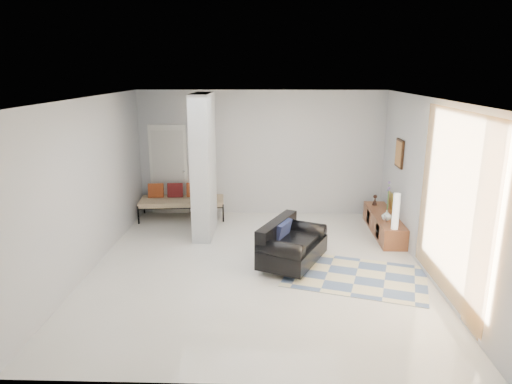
{
  "coord_description": "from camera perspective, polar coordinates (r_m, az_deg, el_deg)",
  "views": [
    {
      "loc": [
        0.2,
        -7.12,
        3.22
      ],
      "look_at": [
        -0.04,
        0.6,
        1.15
      ],
      "focal_mm": 32.0,
      "sensor_mm": 36.0,
      "label": 1
    }
  ],
  "objects": [
    {
      "name": "ceiling",
      "position": [
        7.14,
        0.16,
        11.65
      ],
      "size": [
        6.0,
        6.0,
        0.0
      ],
      "primitive_type": "plane",
      "rotation": [
        3.14,
        0.0,
        0.0
      ],
      "color": "white",
      "rests_on": "wall_back"
    },
    {
      "name": "loveseat",
      "position": [
        7.77,
        4.24,
        -6.58
      ],
      "size": [
        1.27,
        1.55,
        0.76
      ],
      "rotation": [
        0.0,
        0.0,
        -0.43
      ],
      "color": "silver",
      "rests_on": "floor"
    },
    {
      "name": "media_console",
      "position": [
        9.61,
        15.67,
        -3.84
      ],
      "size": [
        0.45,
        1.94,
        0.8
      ],
      "color": "brown",
      "rests_on": "floor"
    },
    {
      "name": "floor",
      "position": [
        7.82,
        0.15,
        -9.29
      ],
      "size": [
        6.0,
        6.0,
        0.0
      ],
      "primitive_type": "plane",
      "color": "silver",
      "rests_on": "ground"
    },
    {
      "name": "hallway_door",
      "position": [
        10.58,
        -10.84,
        2.75
      ],
      "size": [
        0.85,
        0.06,
        2.04
      ],
      "primitive_type": "cube",
      "color": "white",
      "rests_on": "floor"
    },
    {
      "name": "wall_back",
      "position": [
        10.29,
        0.63,
        4.84
      ],
      "size": [
        6.0,
        0.0,
        6.0
      ],
      "primitive_type": "plane",
      "rotation": [
        1.57,
        0.0,
        0.0
      ],
      "color": "#BBBDBF",
      "rests_on": "ground"
    },
    {
      "name": "vase",
      "position": [
        9.18,
        16.02,
        -2.82
      ],
      "size": [
        0.22,
        0.22,
        0.2
      ],
      "primitive_type": "imported",
      "rotation": [
        0.0,
        0.0,
        0.17
      ],
      "color": "white",
      "rests_on": "media_console"
    },
    {
      "name": "daybed",
      "position": [
        10.34,
        -9.35,
        -0.94
      ],
      "size": [
        1.93,
        0.98,
        0.77
      ],
      "rotation": [
        0.0,
        0.0,
        0.1
      ],
      "color": "black",
      "rests_on": "floor"
    },
    {
      "name": "curtain",
      "position": [
        6.7,
        23.32,
        -1.56
      ],
      "size": [
        0.0,
        2.55,
        2.55
      ],
      "primitive_type": "plane",
      "rotation": [
        1.57,
        0.0,
        1.57
      ],
      "color": "gold",
      "rests_on": "wall_right"
    },
    {
      "name": "wall_left",
      "position": [
        7.92,
        -20.14,
        0.81
      ],
      "size": [
        0.0,
        6.0,
        6.0
      ],
      "primitive_type": "plane",
      "rotation": [
        1.57,
        0.0,
        1.57
      ],
      "color": "#BBBDBF",
      "rests_on": "ground"
    },
    {
      "name": "area_rug",
      "position": [
        7.64,
        12.36,
        -10.25
      ],
      "size": [
        2.51,
        2.02,
        0.01
      ],
      "primitive_type": "cube",
      "rotation": [
        0.0,
        0.0,
        -0.29
      ],
      "color": "beige",
      "rests_on": "floor"
    },
    {
      "name": "cylinder_lamp",
      "position": [
        8.67,
        17.08,
        -2.32
      ],
      "size": [
        0.12,
        0.12,
        0.67
      ],
      "primitive_type": "cylinder",
      "color": "silver",
      "rests_on": "media_console"
    },
    {
      "name": "wall_front",
      "position": [
        4.51,
        -0.94,
        -8.78
      ],
      "size": [
        6.0,
        0.0,
        6.0
      ],
      "primitive_type": "plane",
      "rotation": [
        -1.57,
        0.0,
        0.0
      ],
      "color": "#BBBDBF",
      "rests_on": "ground"
    },
    {
      "name": "bronze_figurine",
      "position": [
        10.13,
        14.65,
        -0.97
      ],
      "size": [
        0.12,
        0.12,
        0.23
      ],
      "primitive_type": null,
      "rotation": [
        0.0,
        0.0,
        -0.1
      ],
      "color": "black",
      "rests_on": "media_console"
    },
    {
      "name": "partition_column",
      "position": [
        9.01,
        -6.58,
        3.27
      ],
      "size": [
        0.35,
        1.2,
        2.8
      ],
      "primitive_type": "cube",
      "color": "#B9BEC1",
      "rests_on": "floor"
    },
    {
      "name": "wall_right",
      "position": [
        7.78,
        20.83,
        0.49
      ],
      "size": [
        0.0,
        6.0,
        6.0
      ],
      "primitive_type": "plane",
      "rotation": [
        1.57,
        0.0,
        -1.57
      ],
      "color": "#BBBDBF",
      "rests_on": "ground"
    },
    {
      "name": "wall_art",
      "position": [
        9.31,
        17.5,
        4.62
      ],
      "size": [
        0.04,
        0.45,
        0.55
      ],
      "primitive_type": "cube",
      "color": "black",
      "rests_on": "wall_right"
    }
  ]
}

